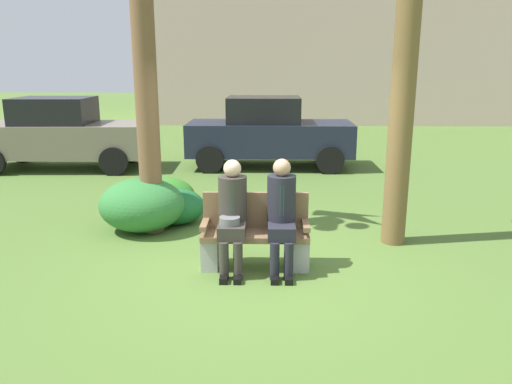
# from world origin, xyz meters

# --- Properties ---
(ground_plane) EXTENTS (80.00, 80.00, 0.00)m
(ground_plane) POSITION_xyz_m (0.00, 0.00, 0.00)
(ground_plane) COLOR #4F6F2F
(park_bench) EXTENTS (1.29, 0.44, 0.90)m
(park_bench) POSITION_xyz_m (-0.04, 0.19, 0.39)
(park_bench) COLOR brown
(park_bench) RESTS_ON ground
(seated_man_left) EXTENTS (0.34, 0.72, 1.33)m
(seated_man_left) POSITION_xyz_m (-0.31, 0.07, 0.74)
(seated_man_left) COLOR #38332D
(seated_man_left) RESTS_ON ground
(seated_man_right) EXTENTS (0.34, 0.72, 1.35)m
(seated_man_right) POSITION_xyz_m (0.27, 0.08, 0.75)
(seated_man_right) COLOR #23232D
(seated_man_right) RESTS_ON ground
(shrub_near_bench) EXTENTS (0.87, 0.80, 0.55)m
(shrub_near_bench) POSITION_xyz_m (-1.32, 1.88, 0.27)
(shrub_near_bench) COLOR #1C6230
(shrub_near_bench) RESTS_ON ground
(shrub_mid_lawn) EXTENTS (1.00, 0.92, 0.63)m
(shrub_mid_lawn) POSITION_xyz_m (-1.58, 2.32, 0.31)
(shrub_mid_lawn) COLOR #347C26
(shrub_mid_lawn) RESTS_ON ground
(shrub_far_lawn) EXTENTS (1.26, 1.15, 0.79)m
(shrub_far_lawn) POSITION_xyz_m (-1.76, 1.53, 0.39)
(shrub_far_lawn) COLOR #327837
(shrub_far_lawn) RESTS_ON ground
(parked_car_near) EXTENTS (3.95, 1.81, 1.68)m
(parked_car_near) POSITION_xyz_m (-4.76, 6.06, 0.84)
(parked_car_near) COLOR slate
(parked_car_near) RESTS_ON ground
(parked_car_far) EXTENTS (3.91, 1.72, 1.68)m
(parked_car_far) POSITION_xyz_m (0.12, 6.39, 0.84)
(parked_car_far) COLOR #1E2338
(parked_car_far) RESTS_ON ground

